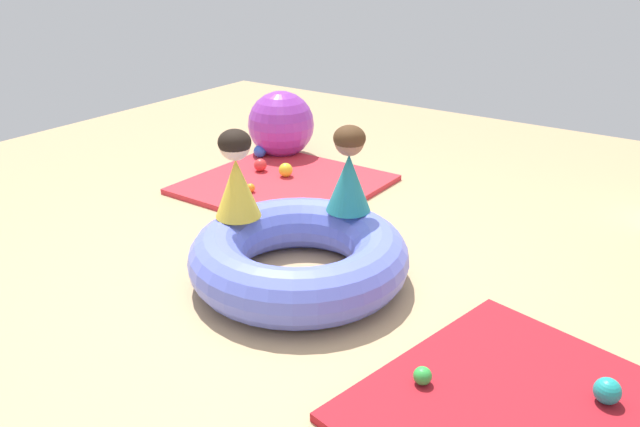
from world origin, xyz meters
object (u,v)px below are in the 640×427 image
Objects in this scene: play_ball_green at (423,376)px; play_ball_blue at (260,151)px; play_ball_yellow at (286,170)px; play_ball_teal at (607,391)px; play_ball_orange at (251,188)px; inflatable_cushion at (299,256)px; child_in_yellow at (236,175)px; exercise_ball_large at (281,124)px; play_ball_red at (260,165)px; child_in_teal at (349,170)px.

play_ball_blue is at bearing 142.16° from play_ball_green.
play_ball_yellow is 1.01× the size of play_ball_teal.
play_ball_teal reaches higher than play_ball_orange.
child_in_yellow is (-0.39, -0.03, 0.39)m from inflatable_cushion.
play_ball_orange is 0.61× the size of play_ball_teal.
exercise_ball_large reaches higher than play_ball_orange.
play_ball_red is (-0.86, 1.21, -0.46)m from child_in_yellow.
play_ball_red is at bearing -49.62° from play_ball_blue.
play_ball_green is (0.90, -0.84, -0.47)m from child_in_teal.
inflatable_cushion reaches higher than play_ball_red.
inflatable_cushion is at bearing -49.56° from exercise_ball_large.
play_ball_blue is (-1.48, 1.45, -0.06)m from inflatable_cushion.
play_ball_orange is 0.62× the size of play_ball_blue.
play_ball_blue is 1.05× the size of play_ball_red.
play_ball_red is at bearing -176.64° from play_ball_yellow.
play_ball_yellow is at bearing 130.29° from inflatable_cushion.
play_ball_green is at bearing -25.16° from inflatable_cushion.
child_in_yellow is 7.62× the size of play_ball_orange.
play_ball_teal is (2.00, -0.11, -0.45)m from child_in_yellow.
child_in_teal is 1.99m from exercise_ball_large.
child_in_yellow reaches higher than play_ball_blue.
play_ball_teal reaches higher than play_ball_red.
exercise_ball_large is (-3.04, 1.82, 0.19)m from play_ball_teal.
play_ball_blue is 0.98× the size of play_ball_yellow.
play_ball_orange is 0.81m from play_ball_blue.
child_in_teal is 4.59× the size of play_ball_yellow.
exercise_ball_large is (-0.17, 0.50, 0.19)m from play_ball_red.
play_ball_red is 0.95× the size of play_ball_teal.
play_ball_yellow is (0.01, 0.41, 0.02)m from play_ball_orange.
exercise_ball_large is (-1.43, 1.68, 0.13)m from inflatable_cushion.
play_ball_blue is 1.00× the size of play_ball_teal.
inflatable_cushion is 0.56m from child_in_teal.
inflatable_cushion reaches higher than play_ball_orange.
play_ball_teal is 0.19× the size of exercise_ball_large.
play_ball_red is (0.23, -0.27, -0.00)m from play_ball_blue.
child_in_teal is at bearing -40.76° from exercise_ball_large.
exercise_ball_large is at bearing 130.44° from inflatable_cushion.
inflatable_cushion is 2.10× the size of exercise_ball_large.
child_in_teal is at bearing 80.66° from inflatable_cushion.
child_in_teal is at bearing 136.88° from play_ball_green.
exercise_ball_large is (-0.41, 0.89, 0.21)m from play_ball_orange.
play_ball_orange is (-1.09, 0.40, -0.47)m from child_in_teal.
inflatable_cushion is 2.07m from play_ball_blue.
play_ball_teal is 3.55m from exercise_ball_large.
play_ball_blue reaches higher than play_ball_red.
play_ball_blue is 0.53m from play_ball_yellow.
play_ball_yellow is (0.47, -0.25, 0.00)m from play_ball_blue.
play_ball_yellow is 0.24m from play_ball_red.
play_ball_yellow is 0.19× the size of exercise_ball_large.
child_in_yellow reaches higher than play_ball_orange.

